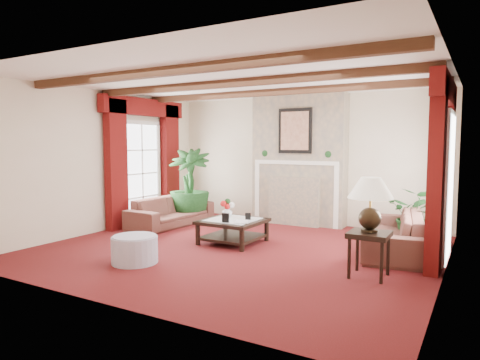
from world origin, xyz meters
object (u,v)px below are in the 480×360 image
Objects in this scene: sofa_right at (394,226)px; side_table at (369,254)px; coffee_table at (233,231)px; ottoman at (135,250)px; potted_palm at (190,201)px; sofa_left at (171,206)px.

sofa_right is 3.75× the size of side_table.
sofa_right is at bearing 17.77° from coffee_table.
ottoman is (-0.59, -1.74, -0.01)m from coffee_table.
ottoman is at bearing -161.60° from side_table.
coffee_table is at bearing -34.77° from potted_palm.
coffee_table is (1.92, -0.72, -0.19)m from sofa_left.
coffee_table reaches higher than ottoman.
coffee_table is at bearing -82.20° from sofa_right.
coffee_table is at bearing 163.39° from side_table.
ottoman is at bearing -60.03° from sofa_right.
potted_palm is at bearing 146.05° from coffee_table.
ottoman is (1.29, -3.05, -0.25)m from potted_palm.
coffee_table is at bearing -109.16° from sofa_left.
sofa_left reaches higher than side_table.
potted_palm is 4.79m from side_table.
sofa_right reaches higher than side_table.
side_table is (-0.03, -1.49, -0.12)m from sofa_right.
sofa_left is 0.59m from potted_palm.
potted_palm reaches higher than sofa_right.
sofa_left is 2.06× the size of coffee_table.
sofa_left is 2.81m from ottoman.
side_table is at bearing -106.93° from sofa_left.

